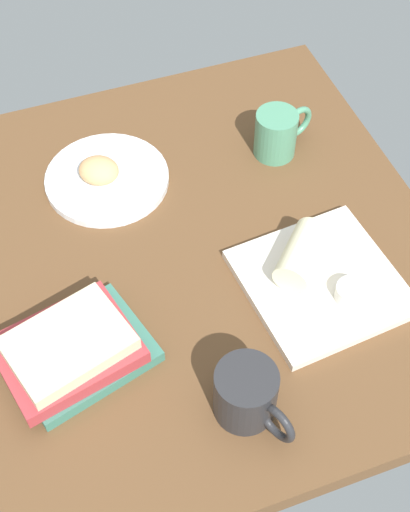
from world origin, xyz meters
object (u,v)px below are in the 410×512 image
object	(u,v)px
round_plate	(107,179)
scone_pastry	(99,170)
sauce_cup	(351,292)
book_stack	(72,350)
second_mug	(278,133)
coffee_mug	(247,394)
breakfast_wrap	(302,255)
square_plate	(321,282)

from	to	relation	value
round_plate	scone_pastry	distance (cm)	3.18
round_plate	sauce_cup	bearing A→B (deg)	126.91
book_stack	second_mug	distance (cm)	56.30
round_plate	coffee_mug	xyz separation A→B (cm)	(-7.06, 50.87, 3.99)
scone_pastry	breakfast_wrap	world-z (taller)	breakfast_wrap
sauce_cup	second_mug	xyz separation A→B (cm)	(-2.82, -36.06, 1.60)
breakfast_wrap	second_mug	xyz separation A→B (cm)	(-7.63, -27.54, 0.12)
round_plate	book_stack	xyz separation A→B (cm)	(14.42, 34.58, 2.60)
square_plate	breakfast_wrap	distance (cm)	5.72
round_plate	square_plate	bearing A→B (deg)	127.84
scone_pastry	second_mug	world-z (taller)	second_mug
round_plate	breakfast_wrap	xyz separation A→B (cm)	(-24.65, 30.70, 3.82)
square_plate	book_stack	bearing A→B (deg)	0.13
round_plate	second_mug	world-z (taller)	second_mug
book_stack	coffee_mug	world-z (taller)	coffee_mug
round_plate	book_stack	world-z (taller)	book_stack
breakfast_wrap	second_mug	world-z (taller)	second_mug
round_plate	book_stack	bearing A→B (deg)	67.37
breakfast_wrap	coffee_mug	distance (cm)	26.77
coffee_mug	second_mug	bearing A→B (deg)	-117.86
book_stack	round_plate	bearing A→B (deg)	-112.63
scone_pastry	coffee_mug	distance (cm)	51.30
sauce_cup	second_mug	world-z (taller)	second_mug
square_plate	coffee_mug	distance (cm)	25.94
round_plate	square_plate	world-z (taller)	square_plate
scone_pastry	sauce_cup	distance (cm)	49.63
coffee_mug	sauce_cup	bearing A→B (deg)	-152.53
square_plate	book_stack	distance (cm)	41.28
sauce_cup	second_mug	size ratio (longest dim) A/B	0.40
scone_pastry	second_mug	bearing A→B (deg)	175.06
breakfast_wrap	book_stack	xyz separation A→B (cm)	(39.07, 3.88, -1.22)
second_mug	round_plate	bearing A→B (deg)	-5.59
square_plate	coffee_mug	world-z (taller)	coffee_mug
breakfast_wrap	second_mug	bearing A→B (deg)	-61.18
sauce_cup	second_mug	distance (cm)	36.21
round_plate	coffee_mug	bearing A→B (deg)	97.90
coffee_mug	square_plate	bearing A→B (deg)	-140.30
square_plate	second_mug	distance (cm)	32.04
sauce_cup	coffee_mug	distance (cm)	25.30
round_plate	breakfast_wrap	world-z (taller)	breakfast_wrap
coffee_mug	breakfast_wrap	bearing A→B (deg)	-131.10
square_plate	breakfast_wrap	xyz separation A→B (cm)	(2.14, -3.79, 3.72)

